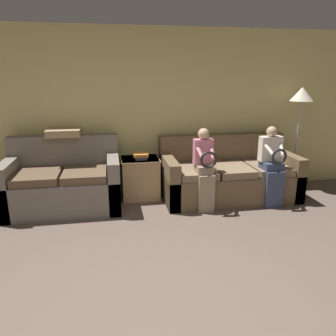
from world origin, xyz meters
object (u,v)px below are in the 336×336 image
(child_left_seated, at_px, (205,166))
(child_right_seated, at_px, (272,163))
(book_stack, at_px, (141,156))
(couch_side, at_px, (64,184))
(side_shelf, at_px, (140,177))
(floor_lamp, at_px, (301,102))
(couch_main, at_px, (228,176))
(throw_pillow, at_px, (64,132))

(child_left_seated, distance_m, child_right_seated, 1.01)
(child_right_seated, height_order, book_stack, child_right_seated)
(child_right_seated, bearing_deg, couch_side, 172.29)
(couch_side, relative_size, side_shelf, 2.51)
(child_right_seated, xyz_separation_m, floor_lamp, (0.72, 0.60, 0.82))
(couch_main, height_order, floor_lamp, floor_lamp)
(couch_main, distance_m, throw_pillow, 2.55)
(floor_lamp, relative_size, throw_pillow, 3.52)
(couch_side, xyz_separation_m, side_shelf, (1.11, 0.23, -0.03))
(floor_lamp, bearing_deg, throw_pillow, 178.23)
(couch_side, bearing_deg, side_shelf, 11.69)
(side_shelf, bearing_deg, couch_main, -8.66)
(couch_main, xyz_separation_m, throw_pillow, (-2.43, 0.29, 0.72))
(side_shelf, relative_size, floor_lamp, 0.37)
(couch_side, bearing_deg, throw_pillow, 86.05)
(couch_main, xyz_separation_m, couch_side, (-2.45, -0.02, 0.03))
(couch_side, distance_m, book_stack, 1.18)
(floor_lamp, bearing_deg, child_right_seated, -140.30)
(side_shelf, bearing_deg, throw_pillow, 175.56)
(couch_main, relative_size, throw_pillow, 4.29)
(couch_main, distance_m, child_right_seated, 0.72)
(side_shelf, xyz_separation_m, throw_pillow, (-1.09, 0.08, 0.73))
(child_left_seated, bearing_deg, throw_pillow, 159.65)
(couch_side, relative_size, book_stack, 5.37)
(floor_lamp, bearing_deg, book_stack, 179.49)
(couch_main, relative_size, side_shelf, 3.26)
(child_left_seated, height_order, floor_lamp, floor_lamp)
(couch_main, relative_size, child_right_seated, 1.78)
(couch_main, height_order, book_stack, couch_main)
(child_left_seated, relative_size, floor_lamp, 0.69)
(child_left_seated, relative_size, throw_pillow, 2.42)
(couch_main, relative_size, couch_side, 1.30)
(book_stack, relative_size, throw_pillow, 0.61)
(couch_side, xyz_separation_m, floor_lamp, (3.68, 0.20, 1.09))
(book_stack, bearing_deg, couch_side, -168.69)
(child_left_seated, distance_m, side_shelf, 1.10)
(couch_main, bearing_deg, book_stack, 171.50)
(child_left_seated, xyz_separation_m, floor_lamp, (1.73, 0.60, 0.80))
(child_left_seated, distance_m, throw_pillow, 2.10)
(child_left_seated, height_order, side_shelf, child_left_seated)
(child_left_seated, height_order, book_stack, child_left_seated)
(floor_lamp, bearing_deg, child_left_seated, -160.85)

